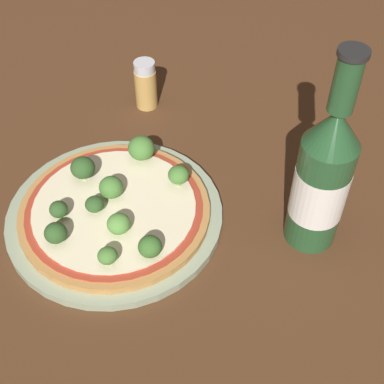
% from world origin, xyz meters
% --- Properties ---
extents(ground_plane, '(3.00, 3.00, 0.00)m').
position_xyz_m(ground_plane, '(0.00, 0.00, 0.00)').
color(ground_plane, '#4C2D19').
extents(plate, '(0.27, 0.27, 0.01)m').
position_xyz_m(plate, '(0.01, -0.02, 0.01)').
color(plate, '#93A384').
rests_on(plate, ground_plane).
extents(pizza, '(0.24, 0.24, 0.01)m').
position_xyz_m(pizza, '(0.02, -0.02, 0.02)').
color(pizza, '#B77F42').
rests_on(pizza, plate).
extents(broccoli_floret_0, '(0.03, 0.03, 0.03)m').
position_xyz_m(broccoli_floret_0, '(-0.05, -0.02, 0.05)').
color(broccoli_floret_0, '#89A866').
rests_on(broccoli_floret_0, pizza).
extents(broccoli_floret_1, '(0.02, 0.02, 0.02)m').
position_xyz_m(broccoli_floret_1, '(0.09, -0.07, 0.04)').
color(broccoli_floret_1, '#89A866').
rests_on(broccoli_floret_1, pizza).
extents(broccoli_floret_2, '(0.03, 0.03, 0.03)m').
position_xyz_m(broccoli_floret_2, '(0.00, -0.01, 0.04)').
color(broccoli_floret_2, '#89A866').
rests_on(broccoli_floret_2, pizza).
extents(broccoli_floret_3, '(0.03, 0.03, 0.03)m').
position_xyz_m(broccoli_floret_3, '(0.06, -0.03, 0.04)').
color(broccoli_floret_3, '#89A866').
rests_on(broccoli_floret_3, pizza).
extents(broccoli_floret_4, '(0.03, 0.03, 0.03)m').
position_xyz_m(broccoli_floret_4, '(0.04, 0.07, 0.04)').
color(broccoli_floret_4, '#89A866').
rests_on(broccoli_floret_4, pizza).
extents(broccoli_floret_5, '(0.04, 0.04, 0.03)m').
position_xyz_m(broccoli_floret_5, '(-0.03, 0.06, 0.04)').
color(broccoli_floret_5, '#89A866').
rests_on(broccoli_floret_5, pizza).
extents(broccoli_floret_6, '(0.03, 0.03, 0.03)m').
position_xyz_m(broccoli_floret_6, '(0.02, -0.10, 0.04)').
color(broccoli_floret_6, '#89A866').
rests_on(broccoli_floret_6, pizza).
extents(broccoli_floret_7, '(0.02, 0.02, 0.02)m').
position_xyz_m(broccoli_floret_7, '(-0.01, -0.08, 0.04)').
color(broccoli_floret_7, '#89A866').
rests_on(broccoli_floret_7, pizza).
extents(broccoli_floret_8, '(0.03, 0.03, 0.03)m').
position_xyz_m(broccoli_floret_8, '(0.11, -0.02, 0.04)').
color(broccoli_floret_8, '#89A866').
rests_on(broccoli_floret_8, pizza).
extents(broccoli_floret_9, '(0.02, 0.02, 0.02)m').
position_xyz_m(broccoli_floret_9, '(0.01, -0.04, 0.04)').
color(broccoli_floret_9, '#89A866').
rests_on(broccoli_floret_9, pizza).
extents(beer_bottle, '(0.06, 0.06, 0.26)m').
position_xyz_m(beer_bottle, '(0.18, 0.16, 0.10)').
color(beer_bottle, '#234C28').
rests_on(beer_bottle, ground_plane).
extents(pepper_shaker, '(0.03, 0.03, 0.08)m').
position_xyz_m(pepper_shaker, '(-0.16, 0.15, 0.04)').
color(pepper_shaker, tan).
rests_on(pepper_shaker, ground_plane).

